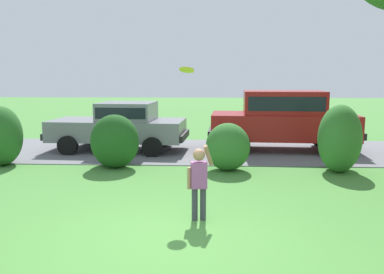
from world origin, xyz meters
TOP-DOWN VIEW (x-y plane):
  - ground_plane at (0.00, 0.00)m, footprint 80.00×80.00m
  - driveway_strip at (0.00, 7.18)m, footprint 28.00×4.40m
  - shrub_near_tree at (-5.00, 4.87)m, footprint 1.05×1.22m
  - shrub_centre_left at (-1.93, 4.76)m, footprint 1.27×1.20m
  - shrub_centre at (1.04, 4.56)m, footprint 1.12×1.07m
  - shrub_centre_right at (3.81, 4.52)m, footprint 1.05×1.26m
  - parked_sedan at (-2.27, 7.16)m, footprint 4.50×2.30m
  - parked_suv at (2.91, 7.39)m, footprint 4.79×2.28m
  - child_thrower at (0.41, 0.91)m, footprint 0.44×0.30m
  - frisbee at (0.15, 2.04)m, footprint 0.29×0.27m

SIDE VIEW (x-z plane):
  - ground_plane at x=0.00m, z-range 0.00..0.00m
  - driveway_strip at x=0.00m, z-range 0.00..0.02m
  - shrub_centre at x=1.04m, z-range 0.00..1.21m
  - shrub_centre_left at x=-1.93m, z-range -0.08..1.32m
  - child_thrower at x=0.41m, z-range 0.07..1.36m
  - shrub_near_tree at x=-5.00m, z-range -0.04..1.55m
  - shrub_centre_right at x=3.81m, z-range -0.08..1.62m
  - parked_sedan at x=-2.27m, z-range 0.07..1.63m
  - parked_suv at x=2.91m, z-range 0.12..2.04m
  - frisbee at x=0.15m, z-range 2.43..2.56m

